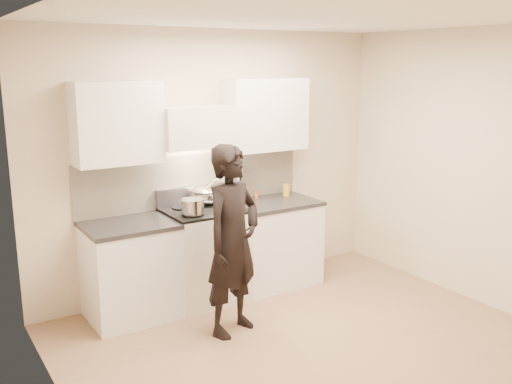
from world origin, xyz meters
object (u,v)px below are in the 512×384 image
stove (205,254)px  person (233,241)px  utensil_crock (239,190)px  wok (207,194)px  counter_right (273,242)px

stove → person: person is taller
utensil_crock → person: 1.23m
wok → stove: bearing=-130.6°
wok → utensil_crock: 0.46m
wok → utensil_crock: bearing=14.2°
counter_right → wok: (-0.72, 0.13, 0.60)m
counter_right → person: (-0.95, -0.77, 0.38)m
stove → person: (-0.12, -0.77, 0.37)m
stove → utensil_crock: bearing=23.4°
stove → person: 0.86m
wok → utensil_crock: (0.44, 0.11, -0.03)m
utensil_crock → person: person is taller
stove → wok: (0.11, 0.13, 0.59)m
counter_right → wok: 0.95m
wok → person: size_ratio=0.28×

